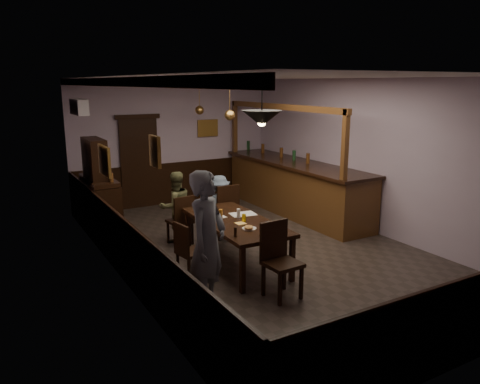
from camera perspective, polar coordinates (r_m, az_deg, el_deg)
room at (r=8.01m, az=2.70°, el=3.02°), size 5.01×8.01×3.01m
dining_table at (r=7.57m, az=-0.56°, el=-3.90°), size 1.07×2.23×0.75m
chair_far_left at (r=8.57m, az=-7.12°, el=-3.18°), size 0.44×0.44×0.93m
chair_far_right at (r=8.88m, az=-1.76°, el=-2.06°), size 0.48×0.48×1.05m
chair_near at (r=6.53m, az=4.74°, el=-7.78°), size 0.49×0.49×1.06m
chair_side at (r=7.09m, az=-6.43°, el=-6.89°), size 0.44×0.44×0.89m
person_standing at (r=5.99m, az=-3.99°, el=-6.14°), size 0.81×0.76×1.86m
person_seated_left at (r=8.77m, az=-7.86°, el=-1.78°), size 0.67×0.53×1.33m
person_seated_right at (r=9.13m, az=-2.54°, el=-1.58°), size 0.84×0.60×1.17m
newspaper_left at (r=7.70m, az=-3.44°, el=-3.09°), size 0.45×0.34×0.01m
newspaper_right at (r=7.87m, az=0.36°, el=-2.72°), size 0.46×0.35×0.01m
napkin at (r=7.38m, az=0.06°, el=-3.82°), size 0.15×0.15×0.00m
saucer at (r=7.24m, az=3.47°, el=-4.15°), size 0.15×0.15×0.01m
coffee_cup at (r=7.20m, az=3.68°, el=-3.89°), size 0.08×0.08×0.07m
pastry_plate at (r=7.10m, az=1.14°, el=-4.46°), size 0.22×0.22×0.01m
pastry_ring_a at (r=7.03m, az=1.05°, el=-4.41°), size 0.13×0.13×0.04m
pastry_ring_b at (r=7.07m, az=1.08°, el=-4.30°), size 0.13×0.13×0.04m
soda_can at (r=7.46m, az=0.48°, el=-3.16°), size 0.07×0.07×0.12m
beer_glass at (r=7.45m, az=-2.36°, el=-2.88°), size 0.06×0.06×0.20m
water_glass at (r=7.65m, az=-0.18°, el=-2.62°), size 0.06×0.06×0.15m
pepper_mill at (r=6.74m, az=-0.57°, el=-4.88°), size 0.04×0.04×0.14m
sideboard at (r=9.57m, az=-16.77°, el=-0.42°), size 0.51×1.42×1.87m
bar_counter at (r=10.68m, az=6.70°, el=0.74°), size 1.02×4.40×2.46m
door_back at (r=11.26m, az=-12.15°, el=3.39°), size 0.90×0.06×2.10m
ac_unit at (r=9.73m, az=-19.04°, el=9.78°), size 0.20×0.85×0.30m
picture_left_small at (r=5.40m, az=-10.33°, el=4.88°), size 0.04×0.28×0.36m
picture_left_large at (r=7.75m, az=-16.19°, el=3.68°), size 0.04×0.62×0.48m
picture_back at (r=11.83m, az=-3.96°, el=7.78°), size 0.55×0.04×0.42m
pendant_iron at (r=6.56m, az=2.67°, el=8.95°), size 0.56×0.56×0.68m
pendant_brass_mid at (r=9.10m, az=-1.27°, el=9.33°), size 0.20×0.20×0.81m
pendant_brass_far at (r=10.80m, az=-4.96°, el=9.90°), size 0.20×0.20×0.81m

